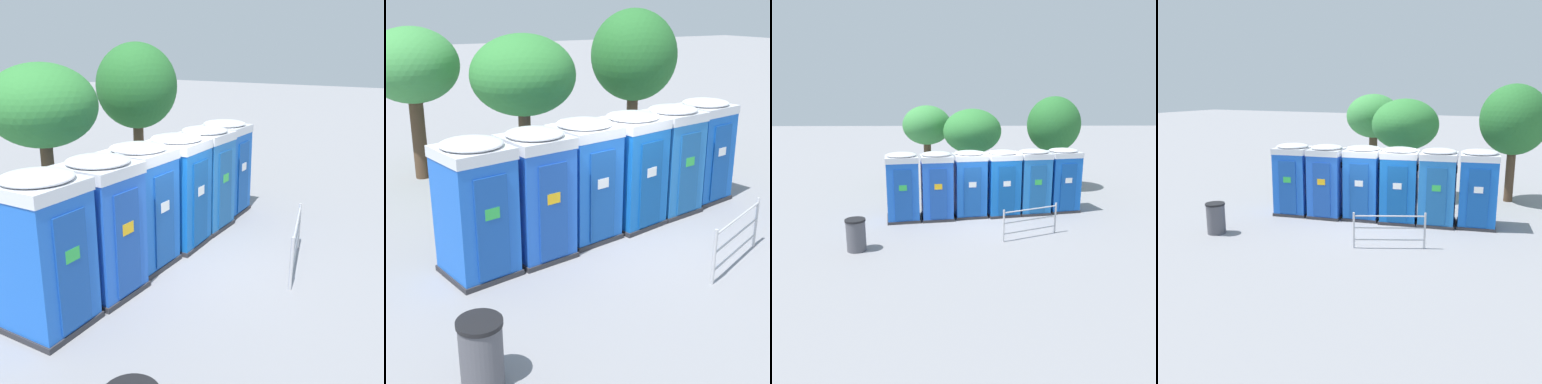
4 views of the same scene
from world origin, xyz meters
TOP-DOWN VIEW (x-y plane):
  - ground_plane at (0.00, 0.00)m, footprint 120.00×120.00m
  - portapotty_0 at (-3.23, 0.00)m, footprint 1.38×1.39m
  - portapotty_1 at (-1.97, 0.18)m, footprint 1.33×1.36m
  - portapotty_2 at (-0.74, 0.49)m, footprint 1.39×1.38m
  - portapotty_3 at (0.53, 0.63)m, footprint 1.45×1.42m
  - portapotty_4 at (1.78, 0.86)m, footprint 1.37×1.37m
  - portapotty_5 at (3.02, 1.17)m, footprint 1.42×1.41m
  - street_tree_1 at (-0.46, 4.16)m, footprint 2.72×2.72m
  - street_tree_2 at (3.61, 5.12)m, footprint 2.61×2.61m
  - event_barrier at (1.15, -2.01)m, footprint 1.90×0.85m

SIDE VIEW (x-z plane):
  - ground_plane at x=0.00m, z-range 0.00..0.00m
  - event_barrier at x=1.15m, z-range 0.04..1.09m
  - portapotty_3 at x=0.53m, z-range 0.01..2.55m
  - portapotty_5 at x=3.02m, z-range 0.01..2.55m
  - portapotty_2 at x=-0.74m, z-range 0.01..2.55m
  - portapotty_4 at x=1.78m, z-range 0.01..2.55m
  - portapotty_0 at x=-3.23m, z-range 0.01..2.55m
  - portapotty_1 at x=-1.97m, z-range 0.01..2.55m
  - street_tree_1 at x=-0.46m, z-range 0.95..4.98m
  - street_tree_2 at x=3.61m, z-range 0.91..5.52m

